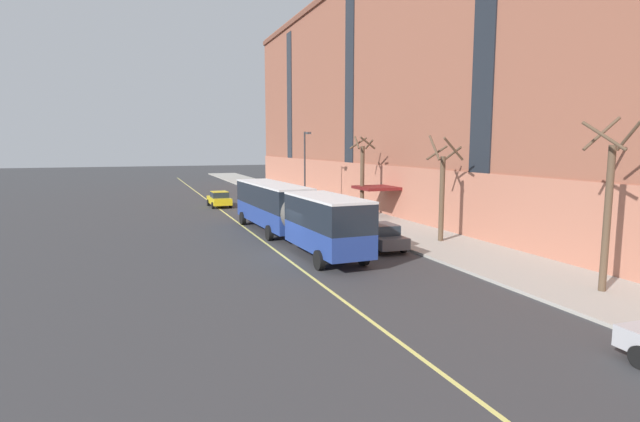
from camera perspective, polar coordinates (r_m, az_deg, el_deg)
ground_plane at (r=28.22m, az=-2.52°, el=-5.04°), size 260.00×260.00×0.00m
sidewalk at (r=34.70m, az=10.67°, el=-2.67°), size 5.77×160.00×0.15m
apartment_facade at (r=37.71m, az=25.65°, el=14.97°), size 15.20×110.00×23.02m
city_bus at (r=32.09m, az=-3.45°, el=0.13°), size 3.45×18.75×3.45m
parked_car_white_0 at (r=45.15m, az=-2.86°, el=0.70°), size 2.01×4.25×1.56m
parked_car_darkgray_1 at (r=57.87m, az=-6.71°, el=2.16°), size 1.97×4.32×1.56m
parked_car_darkgray_2 at (r=29.80m, az=6.90°, el=-2.88°), size 2.04×4.45×1.56m
taxi_cab at (r=51.08m, az=-11.44°, el=1.35°), size 2.05×4.36×1.56m
street_tree_near_corner at (r=23.33m, az=30.02°, el=0.51°), size 2.09×2.08×7.16m
street_tree_mid_block at (r=32.02m, az=13.82°, el=2.52°), size 1.77×1.88×6.61m
street_tree_far_uptown at (r=42.16m, az=4.86°, el=4.15°), size 1.74×1.81×6.77m
street_lamp at (r=48.07m, az=-1.67°, el=5.65°), size 0.36×1.48×7.27m
lane_centerline at (r=30.80m, az=-5.79°, el=-4.00°), size 0.16×140.00×0.01m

